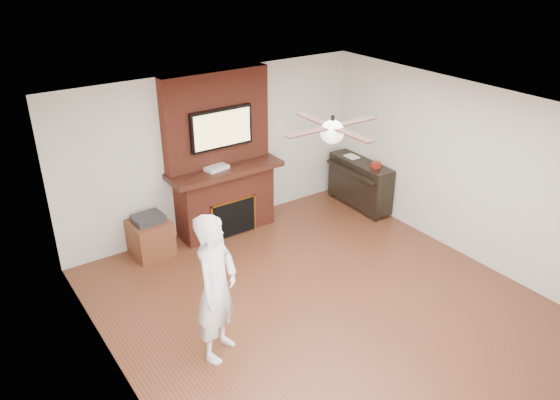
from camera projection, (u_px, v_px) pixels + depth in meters
room_shell at (328, 220)px, 6.33m from camera, size 5.36×5.86×2.86m
fireplace at (222, 171)px, 8.33m from camera, size 1.78×0.64×2.50m
tv at (222, 128)px, 8.00m from camera, size 1.00×0.08×0.60m
ceiling_fan at (332, 131)px, 5.86m from camera, size 1.21×1.21×0.31m
person at (216, 288)px, 5.78m from camera, size 0.76×0.71×1.72m
side_table at (150, 236)px, 7.94m from camera, size 0.57×0.57×0.63m
piano at (360, 182)px, 9.29m from camera, size 0.51×1.28×0.92m
cable_box at (217, 168)px, 8.14m from camera, size 0.38×0.26×0.05m
candle_orange at (222, 232)px, 8.50m from camera, size 0.07×0.07×0.13m
candle_green at (234, 230)px, 8.59m from camera, size 0.07×0.07×0.09m
candle_cream at (234, 230)px, 8.58m from camera, size 0.08×0.08×0.11m
candle_blue at (241, 228)px, 8.69m from camera, size 0.06×0.06×0.07m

